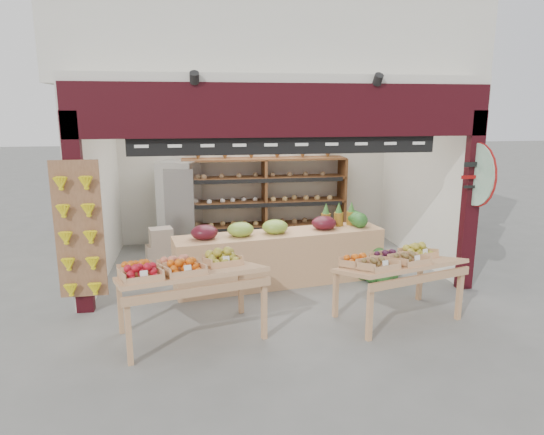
{
  "coord_description": "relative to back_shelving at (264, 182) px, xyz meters",
  "views": [
    {
      "loc": [
        -1.24,
        -7.49,
        2.67
      ],
      "look_at": [
        -0.07,
        -0.2,
        1.01
      ],
      "focal_mm": 32.0,
      "sensor_mm": 36.0,
      "label": 1
    }
  ],
  "objects": [
    {
      "name": "mid_counter",
      "position": [
        -0.1,
        -2.34,
        -0.8
      ],
      "size": [
        3.32,
        1.13,
        1.03
      ],
      "color": "tan",
      "rests_on": "ground"
    },
    {
      "name": "display_table_left",
      "position": [
        -1.57,
        -3.96,
        -0.43
      ],
      "size": [
        1.84,
        1.3,
        1.05
      ],
      "color": "tan",
      "rests_on": "ground"
    },
    {
      "name": "display_table_right",
      "position": [
        1.11,
        -3.86,
        -0.49
      ],
      "size": [
        1.7,
        1.23,
        0.98
      ],
      "color": "tan",
      "rests_on": "ground"
    },
    {
      "name": "watermelon_pile",
      "position": [
        1.46,
        -2.42,
        -1.06
      ],
      "size": [
        0.72,
        0.69,
        0.52
      ],
      "color": "#1E4C19",
      "rests_on": "ground"
    },
    {
      "name": "banana_board",
      "position": [
        -2.85,
        -3.11,
        -0.13
      ],
      "size": [
        0.6,
        0.15,
        1.8
      ],
      "color": "#956643",
      "rests_on": "ground"
    },
    {
      "name": "gift_sign",
      "position": [
        2.63,
        -3.08,
        0.5
      ],
      "size": [
        0.04,
        0.93,
        0.92
      ],
      "color": "#A7D2B6",
      "rests_on": "ground"
    },
    {
      "name": "ground",
      "position": [
        -0.12,
        -1.93,
        -1.25
      ],
      "size": [
        60.0,
        60.0,
        0.0
      ],
      "primitive_type": "plane",
      "color": "slate",
      "rests_on": "ground"
    },
    {
      "name": "back_shelving",
      "position": [
        0.0,
        0.0,
        0.0
      ],
      "size": [
        3.26,
        0.53,
        1.99
      ],
      "color": "brown",
      "rests_on": "ground"
    },
    {
      "name": "refrigerator",
      "position": [
        -1.66,
        -0.25,
        -0.39
      ],
      "size": [
        0.85,
        0.85,
        1.72
      ],
      "primitive_type": "cube",
      "rotation": [
        0.0,
        0.0,
        -0.34
      ],
      "color": "silver",
      "rests_on": "ground"
    },
    {
      "name": "shop_structure",
      "position": [
        -0.12,
        -0.32,
        2.67
      ],
      "size": [
        6.36,
        5.12,
        5.4
      ],
      "color": "beige",
      "rests_on": "ground"
    },
    {
      "name": "cardboard_stack",
      "position": [
        -1.78,
        -1.04,
        -1.01
      ],
      "size": [
        1.03,
        0.8,
        0.66
      ],
      "color": "beige",
      "rests_on": "ground"
    }
  ]
}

